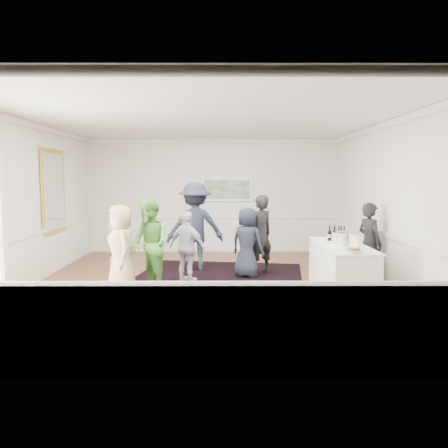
{
  "coord_description": "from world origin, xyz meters",
  "views": [
    {
      "loc": [
        0.29,
        -8.35,
        2.09
      ],
      "look_at": [
        0.31,
        0.2,
        1.19
      ],
      "focal_mm": 35.0,
      "sensor_mm": 36.0,
      "label": 1
    }
  ],
  "objects_px": {
    "guest_dark_a": "(195,227)",
    "guest_navy": "(247,242)",
    "guest_tan": "(121,249)",
    "nut_bowl": "(354,251)",
    "guest_dark_b": "(260,234)",
    "bartender": "(369,243)",
    "guest_green": "(150,245)",
    "serving_table": "(341,268)",
    "ice_bucket": "(342,238)",
    "guest_lilac": "(187,247)"
  },
  "relations": [
    {
      "from": "guest_dark_a",
      "to": "guest_navy",
      "type": "relative_size",
      "value": 1.35
    },
    {
      "from": "guest_dark_a",
      "to": "guest_tan",
      "type": "bearing_deg",
      "value": 48.8
    },
    {
      "from": "guest_navy",
      "to": "nut_bowl",
      "type": "relative_size",
      "value": 5.55
    },
    {
      "from": "guest_dark_b",
      "to": "guest_dark_a",
      "type": "bearing_deg",
      "value": -46.9
    },
    {
      "from": "bartender",
      "to": "guest_green",
      "type": "height_order",
      "value": "guest_green"
    },
    {
      "from": "guest_green",
      "to": "guest_dark_a",
      "type": "height_order",
      "value": "guest_dark_a"
    },
    {
      "from": "bartender",
      "to": "guest_dark_a",
      "type": "xyz_separation_m",
      "value": [
        -3.55,
        1.26,
        0.19
      ]
    },
    {
      "from": "bartender",
      "to": "nut_bowl",
      "type": "distance_m",
      "value": 1.77
    },
    {
      "from": "serving_table",
      "to": "ice_bucket",
      "type": "relative_size",
      "value": 8.36
    },
    {
      "from": "bartender",
      "to": "guest_navy",
      "type": "xyz_separation_m",
      "value": [
        -2.4,
        0.53,
        -0.07
      ]
    },
    {
      "from": "nut_bowl",
      "to": "serving_table",
      "type": "bearing_deg",
      "value": 86.64
    },
    {
      "from": "guest_tan",
      "to": "guest_dark_a",
      "type": "xyz_separation_m",
      "value": [
        1.23,
        1.96,
        0.19
      ]
    },
    {
      "from": "bartender",
      "to": "ice_bucket",
      "type": "xyz_separation_m",
      "value": [
        -0.71,
        -0.55,
        0.19
      ]
    },
    {
      "from": "guest_lilac",
      "to": "ice_bucket",
      "type": "xyz_separation_m",
      "value": [
        2.92,
        -0.58,
        0.27
      ]
    },
    {
      "from": "guest_green",
      "to": "guest_dark_b",
      "type": "xyz_separation_m",
      "value": [
        2.17,
        1.46,
        0.01
      ]
    },
    {
      "from": "guest_tan",
      "to": "ice_bucket",
      "type": "bearing_deg",
      "value": 66.75
    },
    {
      "from": "bartender",
      "to": "guest_dark_a",
      "type": "relative_size",
      "value": 0.81
    },
    {
      "from": "bartender",
      "to": "guest_green",
      "type": "xyz_separation_m",
      "value": [
        -4.28,
        -0.56,
        0.05
      ]
    },
    {
      "from": "serving_table",
      "to": "guest_lilac",
      "type": "xyz_separation_m",
      "value": [
        -2.89,
        0.72,
        0.28
      ]
    },
    {
      "from": "nut_bowl",
      "to": "guest_lilac",
      "type": "bearing_deg",
      "value": 150.48
    },
    {
      "from": "guest_tan",
      "to": "guest_lilac",
      "type": "bearing_deg",
      "value": 97.22
    },
    {
      "from": "serving_table",
      "to": "guest_dark_b",
      "type": "bearing_deg",
      "value": 130.65
    },
    {
      "from": "guest_dark_a",
      "to": "serving_table",
      "type": "bearing_deg",
      "value": 135.99
    },
    {
      "from": "guest_green",
      "to": "guest_dark_b",
      "type": "distance_m",
      "value": 2.62
    },
    {
      "from": "ice_bucket",
      "to": "bartender",
      "type": "bearing_deg",
      "value": 37.98
    },
    {
      "from": "bartender",
      "to": "guest_green",
      "type": "bearing_deg",
      "value": 72.74
    },
    {
      "from": "serving_table",
      "to": "guest_navy",
      "type": "xyz_separation_m",
      "value": [
        -1.67,
        1.22,
        0.3
      ]
    },
    {
      "from": "guest_navy",
      "to": "guest_dark_b",
      "type": "bearing_deg",
      "value": -96.72
    },
    {
      "from": "bartender",
      "to": "nut_bowl",
      "type": "xyz_separation_m",
      "value": [
        -0.79,
        -1.58,
        0.11
      ]
    },
    {
      "from": "guest_green",
      "to": "guest_dark_b",
      "type": "height_order",
      "value": "guest_dark_b"
    },
    {
      "from": "guest_green",
      "to": "guest_dark_a",
      "type": "distance_m",
      "value": 1.97
    },
    {
      "from": "guest_tan",
      "to": "guest_dark_b",
      "type": "distance_m",
      "value": 3.12
    },
    {
      "from": "guest_navy",
      "to": "nut_bowl",
      "type": "xyz_separation_m",
      "value": [
        1.62,
        -2.11,
        0.18
      ]
    },
    {
      "from": "ice_bucket",
      "to": "guest_navy",
      "type": "bearing_deg",
      "value": 147.47
    },
    {
      "from": "guest_tan",
      "to": "guest_navy",
      "type": "xyz_separation_m",
      "value": [
        2.37,
        1.23,
        -0.07
      ]
    },
    {
      "from": "guest_tan",
      "to": "nut_bowl",
      "type": "height_order",
      "value": "guest_tan"
    },
    {
      "from": "guest_green",
      "to": "guest_navy",
      "type": "bearing_deg",
      "value": 80.67
    },
    {
      "from": "guest_dark_a",
      "to": "guest_dark_b",
      "type": "distance_m",
      "value": 1.5
    },
    {
      "from": "guest_tan",
      "to": "guest_dark_a",
      "type": "relative_size",
      "value": 0.81
    },
    {
      "from": "nut_bowl",
      "to": "guest_dark_a",
      "type": "bearing_deg",
      "value": 134.18
    },
    {
      "from": "ice_bucket",
      "to": "nut_bowl",
      "type": "bearing_deg",
      "value": -94.33
    },
    {
      "from": "guest_lilac",
      "to": "guest_navy",
      "type": "xyz_separation_m",
      "value": [
        1.22,
        0.5,
        0.02
      ]
    },
    {
      "from": "guest_tan",
      "to": "guest_lilac",
      "type": "relative_size",
      "value": 1.12
    },
    {
      "from": "guest_dark_b",
      "to": "ice_bucket",
      "type": "distance_m",
      "value": 2.02
    },
    {
      "from": "guest_tan",
      "to": "guest_green",
      "type": "distance_m",
      "value": 0.52
    },
    {
      "from": "guest_green",
      "to": "guest_navy",
      "type": "height_order",
      "value": "guest_green"
    },
    {
      "from": "bartender",
      "to": "guest_dark_a",
      "type": "bearing_deg",
      "value": 45.69
    },
    {
      "from": "guest_navy",
      "to": "ice_bucket",
      "type": "relative_size",
      "value": 5.71
    },
    {
      "from": "guest_dark_a",
      "to": "guest_dark_b",
      "type": "bearing_deg",
      "value": 156.73
    },
    {
      "from": "guest_navy",
      "to": "ice_bucket",
      "type": "distance_m",
      "value": 2.03
    }
  ]
}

